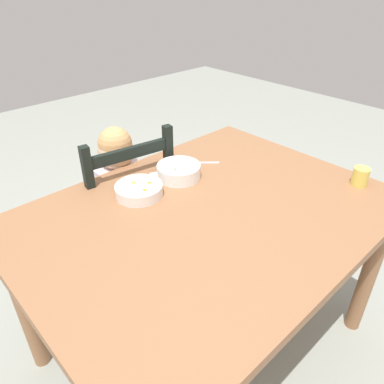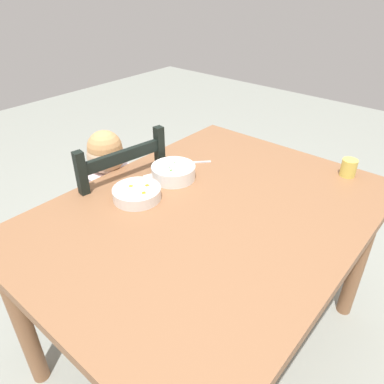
# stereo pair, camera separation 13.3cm
# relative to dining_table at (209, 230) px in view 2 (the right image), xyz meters

# --- Properties ---
(ground_plane) EXTENTS (8.00, 8.00, 0.00)m
(ground_plane) POSITION_rel_dining_table_xyz_m (0.00, 0.00, -0.67)
(ground_plane) COLOR gray
(dining_table) EXTENTS (1.38, 1.03, 0.77)m
(dining_table) POSITION_rel_dining_table_xyz_m (0.00, 0.00, 0.00)
(dining_table) COLOR #926240
(dining_table) RESTS_ON ground
(dining_chair) EXTENTS (0.48, 0.48, 0.95)m
(dining_chair) POSITION_rel_dining_table_xyz_m (-0.03, 0.56, -0.23)
(dining_chair) COLOR black
(dining_chair) RESTS_ON ground
(child_figure) EXTENTS (0.32, 0.32, 0.93)m
(child_figure) POSITION_rel_dining_table_xyz_m (-0.02, 0.56, -0.06)
(child_figure) COLOR silver
(child_figure) RESTS_ON ground
(bowl_of_peas) EXTENTS (0.19, 0.19, 0.06)m
(bowl_of_peas) POSITION_rel_dining_table_xyz_m (0.09, 0.27, 0.13)
(bowl_of_peas) COLOR white
(bowl_of_peas) RESTS_ON dining_table
(bowl_of_carrots) EXTENTS (0.19, 0.19, 0.05)m
(bowl_of_carrots) POSITION_rel_dining_table_xyz_m (-0.12, 0.27, 0.12)
(bowl_of_carrots) COLOR white
(bowl_of_carrots) RESTS_ON dining_table
(spoon) EXTENTS (0.11, 0.11, 0.01)m
(spoon) POSITION_rel_dining_table_xyz_m (0.24, 0.30, 0.10)
(spoon) COLOR silver
(spoon) RESTS_ON dining_table
(drinking_cup) EXTENTS (0.07, 0.07, 0.08)m
(drinking_cup) POSITION_rel_dining_table_xyz_m (0.59, -0.29, 0.14)
(drinking_cup) COLOR #E1CD57
(drinking_cup) RESTS_ON dining_table
(paper_napkin) EXTENTS (0.15, 0.15, 0.00)m
(paper_napkin) POSITION_rel_dining_table_xyz_m (0.05, 0.30, 0.10)
(paper_napkin) COLOR white
(paper_napkin) RESTS_ON dining_table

